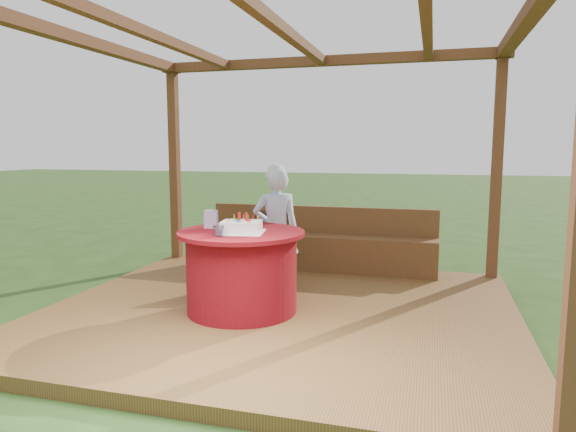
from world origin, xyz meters
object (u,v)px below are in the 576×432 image
object	(u,v)px
elderly_woman	(276,229)
birthday_cake	(241,227)
gift_bag	(211,219)
bench	(319,249)
drinking_glass	(218,231)
table	(242,271)
chair	(272,244)

from	to	relation	value
elderly_woman	birthday_cake	size ratio (longest dim) A/B	2.93
birthday_cake	gift_bag	bearing A→B (deg)	155.08
bench	birthday_cake	xyz separation A→B (m)	(-0.30, -2.01, 0.57)
elderly_woman	drinking_glass	xyz separation A→B (m)	(-0.21, -1.04, 0.13)
gift_bag	drinking_glass	bearing A→B (deg)	-68.60
table	drinking_glass	world-z (taller)	drinking_glass
gift_bag	drinking_glass	distance (m)	0.50
birthday_cake	drinking_glass	distance (m)	0.27
chair	elderly_woman	xyz separation A→B (m)	(0.17, -0.39, 0.25)
birthday_cake	bench	bearing A→B (deg)	81.61
table	elderly_woman	world-z (taller)	elderly_woman
chair	bench	bearing A→B (deg)	65.18
chair	drinking_glass	xyz separation A→B (m)	(-0.04, -1.43, 0.37)
table	gift_bag	xyz separation A→B (m)	(-0.35, 0.09, 0.47)
elderly_woman	gift_bag	xyz separation A→B (m)	(-0.48, -0.62, 0.17)
birthday_cake	drinking_glass	size ratio (longest dim) A/B	4.67
chair	drinking_glass	world-z (taller)	drinking_glass
table	birthday_cake	distance (m)	0.45
drinking_glass	table	bearing A→B (deg)	75.01
table	chair	distance (m)	1.10
bench	birthday_cake	bearing A→B (deg)	-98.39
gift_bag	drinking_glass	world-z (taller)	gift_bag
chair	gift_bag	size ratio (longest dim) A/B	4.79
table	drinking_glass	distance (m)	0.55
bench	table	xyz separation A→B (m)	(-0.33, -1.92, 0.13)
bench	chair	world-z (taller)	chair
elderly_woman	birthday_cake	xyz separation A→B (m)	(-0.09, -0.80, 0.14)
chair	elderly_woman	world-z (taller)	elderly_woman
table	chair	xyz separation A→B (m)	(-0.05, 1.10, 0.06)
table	gift_bag	distance (m)	0.60
table	birthday_cake	xyz separation A→B (m)	(0.03, -0.09, 0.44)
table	birthday_cake	size ratio (longest dim) A/B	2.52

